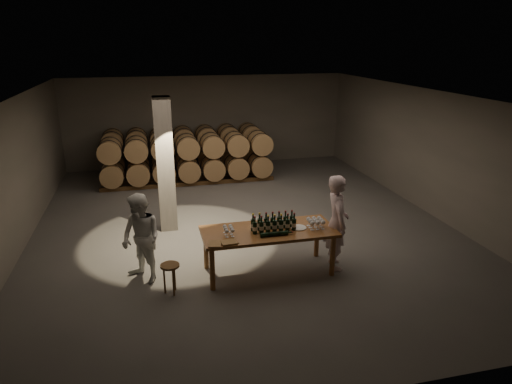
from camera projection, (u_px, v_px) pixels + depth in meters
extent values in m
plane|color=#575552|center=(242.00, 224.00, 11.44)|extent=(12.00, 12.00, 0.00)
plane|color=#605E59|center=(241.00, 95.00, 10.42)|extent=(12.00, 12.00, 0.00)
plane|color=#656156|center=(208.00, 121.00, 16.46)|extent=(10.00, 0.00, 10.00)
plane|color=#656156|center=(346.00, 290.00, 5.40)|extent=(10.00, 0.00, 10.00)
plane|color=#656156|center=(15.00, 177.00, 9.82)|extent=(0.00, 12.00, 12.00)
plane|color=#656156|center=(427.00, 151.00, 12.04)|extent=(0.00, 12.00, 12.00)
cube|color=slate|center=(165.00, 165.00, 10.71)|extent=(0.40, 0.40, 3.20)
cylinder|color=brown|center=(212.00, 269.00, 8.35)|extent=(0.10, 0.10, 0.84)
cylinder|color=brown|center=(333.00, 256.00, 8.87)|extent=(0.10, 0.10, 0.84)
cylinder|color=brown|center=(206.00, 249.00, 9.14)|extent=(0.10, 0.10, 0.84)
cylinder|color=brown|center=(317.00, 238.00, 9.66)|extent=(0.10, 0.10, 0.84)
cube|color=brown|center=(269.00, 231.00, 8.86)|extent=(2.60, 1.10, 0.06)
cube|color=brown|center=(186.00, 172.00, 15.72)|extent=(5.48, 0.10, 0.12)
cube|color=brown|center=(184.00, 167.00, 16.27)|extent=(5.48, 0.10, 0.12)
cylinder|color=#A7794B|center=(115.00, 162.00, 15.35)|extent=(0.70, 0.95, 0.70)
cylinder|color=black|center=(114.00, 164.00, 15.11)|extent=(0.73, 0.04, 0.73)
cylinder|color=black|center=(115.00, 160.00, 15.59)|extent=(0.73, 0.04, 0.73)
cylinder|color=#A7794B|center=(138.00, 161.00, 15.52)|extent=(0.70, 0.95, 0.70)
cylinder|color=black|center=(138.00, 163.00, 15.28)|extent=(0.73, 0.04, 0.73)
cylinder|color=black|center=(139.00, 159.00, 15.76)|extent=(0.73, 0.04, 0.73)
cylinder|color=#A7794B|center=(162.00, 160.00, 15.69)|extent=(0.70, 0.95, 0.70)
cylinder|color=black|center=(162.00, 161.00, 15.45)|extent=(0.73, 0.04, 0.73)
cylinder|color=black|center=(161.00, 158.00, 15.93)|extent=(0.73, 0.04, 0.73)
cylinder|color=#A7794B|center=(185.00, 158.00, 15.87)|extent=(0.70, 0.95, 0.70)
cylinder|color=black|center=(185.00, 160.00, 15.63)|extent=(0.73, 0.04, 0.73)
cylinder|color=black|center=(184.00, 156.00, 16.11)|extent=(0.73, 0.04, 0.73)
cylinder|color=#A7794B|center=(207.00, 157.00, 16.04)|extent=(0.70, 0.95, 0.70)
cylinder|color=black|center=(208.00, 159.00, 15.80)|extent=(0.73, 0.04, 0.73)
cylinder|color=black|center=(206.00, 155.00, 16.28)|extent=(0.73, 0.04, 0.73)
cylinder|color=#A7794B|center=(229.00, 156.00, 16.21)|extent=(0.70, 0.95, 0.70)
cylinder|color=black|center=(230.00, 157.00, 15.97)|extent=(0.73, 0.04, 0.73)
cylinder|color=black|center=(227.00, 154.00, 16.45)|extent=(0.73, 0.04, 0.73)
cylinder|color=#A7794B|center=(250.00, 154.00, 16.39)|extent=(0.70, 0.95, 0.70)
cylinder|color=black|center=(252.00, 156.00, 16.15)|extent=(0.73, 0.04, 0.73)
cylinder|color=black|center=(248.00, 153.00, 16.63)|extent=(0.73, 0.04, 0.73)
cylinder|color=#A7794B|center=(112.00, 141.00, 15.11)|extent=(0.70, 0.95, 0.70)
cylinder|color=black|center=(112.00, 142.00, 14.87)|extent=(0.73, 0.04, 0.73)
cylinder|color=black|center=(113.00, 139.00, 15.35)|extent=(0.73, 0.04, 0.73)
cylinder|color=#A7794B|center=(137.00, 140.00, 15.28)|extent=(0.70, 0.95, 0.70)
cylinder|color=black|center=(137.00, 141.00, 15.04)|extent=(0.73, 0.04, 0.73)
cylinder|color=black|center=(137.00, 138.00, 15.52)|extent=(0.73, 0.04, 0.73)
cylinder|color=#A7794B|center=(160.00, 138.00, 15.46)|extent=(0.70, 0.95, 0.70)
cylinder|color=black|center=(161.00, 140.00, 15.22)|extent=(0.73, 0.04, 0.73)
cylinder|color=black|center=(160.00, 137.00, 15.70)|extent=(0.73, 0.04, 0.73)
cylinder|color=#A7794B|center=(183.00, 137.00, 15.63)|extent=(0.70, 0.95, 0.70)
cylinder|color=black|center=(184.00, 139.00, 15.39)|extent=(0.73, 0.04, 0.73)
cylinder|color=black|center=(183.00, 136.00, 15.87)|extent=(0.73, 0.04, 0.73)
cylinder|color=#A7794B|center=(206.00, 136.00, 15.80)|extent=(0.70, 0.95, 0.70)
cylinder|color=black|center=(207.00, 138.00, 15.56)|extent=(0.73, 0.04, 0.73)
cylinder|color=black|center=(205.00, 135.00, 16.04)|extent=(0.73, 0.04, 0.73)
cylinder|color=#A7794B|center=(228.00, 135.00, 15.98)|extent=(0.70, 0.95, 0.70)
cylinder|color=black|center=(230.00, 137.00, 15.74)|extent=(0.73, 0.04, 0.73)
cylinder|color=black|center=(227.00, 134.00, 16.22)|extent=(0.73, 0.04, 0.73)
cylinder|color=#A7794B|center=(250.00, 134.00, 16.15)|extent=(0.70, 0.95, 0.70)
cylinder|color=black|center=(252.00, 136.00, 15.91)|extent=(0.73, 0.04, 0.73)
cylinder|color=black|center=(248.00, 133.00, 16.39)|extent=(0.73, 0.04, 0.73)
cube|color=brown|center=(190.00, 184.00, 14.43)|extent=(5.48, 0.10, 0.12)
cube|color=brown|center=(188.00, 178.00, 14.98)|extent=(5.48, 0.10, 0.12)
cylinder|color=#A7794B|center=(112.00, 174.00, 14.06)|extent=(0.70, 0.95, 0.70)
cylinder|color=black|center=(112.00, 176.00, 13.82)|extent=(0.73, 0.04, 0.73)
cylinder|color=black|center=(113.00, 171.00, 14.30)|extent=(0.73, 0.04, 0.73)
cylinder|color=#A7794B|center=(138.00, 172.00, 14.23)|extent=(0.70, 0.95, 0.70)
cylinder|color=black|center=(138.00, 174.00, 13.99)|extent=(0.73, 0.04, 0.73)
cylinder|color=black|center=(138.00, 170.00, 14.47)|extent=(0.73, 0.04, 0.73)
cylinder|color=#A7794B|center=(164.00, 170.00, 14.40)|extent=(0.70, 0.95, 0.70)
cylinder|color=black|center=(164.00, 173.00, 14.16)|extent=(0.73, 0.04, 0.73)
cylinder|color=black|center=(163.00, 168.00, 14.64)|extent=(0.73, 0.04, 0.73)
cylinder|color=#A7794B|center=(188.00, 169.00, 14.58)|extent=(0.70, 0.95, 0.70)
cylinder|color=black|center=(189.00, 171.00, 14.34)|extent=(0.73, 0.04, 0.73)
cylinder|color=black|center=(188.00, 167.00, 14.82)|extent=(0.73, 0.04, 0.73)
cylinder|color=#A7794B|center=(213.00, 167.00, 14.75)|extent=(0.70, 0.95, 0.70)
cylinder|color=black|center=(214.00, 169.00, 14.51)|extent=(0.73, 0.04, 0.73)
cylinder|color=black|center=(211.00, 165.00, 14.99)|extent=(0.73, 0.04, 0.73)
cylinder|color=#A7794B|center=(236.00, 166.00, 14.92)|extent=(0.70, 0.95, 0.70)
cylinder|color=black|center=(238.00, 168.00, 14.68)|extent=(0.73, 0.04, 0.73)
cylinder|color=black|center=(235.00, 164.00, 15.16)|extent=(0.73, 0.04, 0.73)
cylinder|color=#A7794B|center=(259.00, 164.00, 15.10)|extent=(0.70, 0.95, 0.70)
cylinder|color=black|center=(261.00, 166.00, 14.86)|extent=(0.73, 0.04, 0.73)
cylinder|color=black|center=(257.00, 162.00, 15.34)|extent=(0.73, 0.04, 0.73)
cylinder|color=#A7794B|center=(110.00, 150.00, 13.82)|extent=(0.70, 0.95, 0.70)
cylinder|color=black|center=(109.00, 152.00, 13.58)|extent=(0.73, 0.04, 0.73)
cylinder|color=black|center=(110.00, 148.00, 14.06)|extent=(0.73, 0.04, 0.73)
cylinder|color=#A7794B|center=(136.00, 149.00, 13.99)|extent=(0.70, 0.95, 0.70)
cylinder|color=black|center=(136.00, 151.00, 13.76)|extent=(0.73, 0.04, 0.73)
cylinder|color=black|center=(136.00, 147.00, 14.23)|extent=(0.73, 0.04, 0.73)
cylinder|color=#A7794B|center=(162.00, 148.00, 14.17)|extent=(0.70, 0.95, 0.70)
cylinder|color=black|center=(163.00, 149.00, 13.93)|extent=(0.73, 0.04, 0.73)
cylinder|color=black|center=(162.00, 146.00, 14.41)|extent=(0.73, 0.04, 0.73)
cylinder|color=#A7794B|center=(187.00, 146.00, 14.34)|extent=(0.70, 0.95, 0.70)
cylinder|color=black|center=(188.00, 148.00, 14.10)|extent=(0.73, 0.04, 0.73)
cylinder|color=black|center=(187.00, 144.00, 14.58)|extent=(0.73, 0.04, 0.73)
cylinder|color=#A7794B|center=(212.00, 145.00, 14.51)|extent=(0.70, 0.95, 0.70)
cylinder|color=black|center=(213.00, 147.00, 14.27)|extent=(0.73, 0.04, 0.73)
cylinder|color=black|center=(211.00, 143.00, 14.75)|extent=(0.73, 0.04, 0.73)
cylinder|color=#A7794B|center=(236.00, 144.00, 14.69)|extent=(0.70, 0.95, 0.70)
cylinder|color=black|center=(238.00, 145.00, 14.45)|extent=(0.73, 0.04, 0.73)
cylinder|color=black|center=(234.00, 142.00, 14.93)|extent=(0.73, 0.04, 0.73)
cylinder|color=#A7794B|center=(259.00, 142.00, 14.86)|extent=(0.70, 0.95, 0.70)
cylinder|color=black|center=(261.00, 144.00, 14.62)|extent=(0.73, 0.04, 0.73)
cylinder|color=black|center=(258.00, 141.00, 15.10)|extent=(0.73, 0.04, 0.73)
cylinder|color=black|center=(255.00, 228.00, 8.64)|extent=(0.09, 0.09, 0.24)
cylinder|color=silver|center=(255.00, 228.00, 8.65)|extent=(0.09, 0.09, 0.08)
cylinder|color=black|center=(255.00, 220.00, 8.59)|extent=(0.03, 0.03, 0.10)
cylinder|color=yellow|center=(255.00, 217.00, 8.57)|extent=(0.04, 0.04, 0.03)
cylinder|color=black|center=(253.00, 225.00, 8.78)|extent=(0.09, 0.09, 0.24)
cylinder|color=silver|center=(253.00, 226.00, 8.78)|extent=(0.09, 0.09, 0.08)
cylinder|color=black|center=(253.00, 217.00, 8.73)|extent=(0.03, 0.03, 0.10)
cylinder|color=maroon|center=(253.00, 214.00, 8.71)|extent=(0.04, 0.04, 0.03)
cylinder|color=black|center=(261.00, 227.00, 8.67)|extent=(0.09, 0.09, 0.24)
cylinder|color=silver|center=(261.00, 228.00, 8.67)|extent=(0.09, 0.09, 0.08)
cylinder|color=black|center=(261.00, 219.00, 8.62)|extent=(0.03, 0.03, 0.10)
cylinder|color=maroon|center=(262.00, 216.00, 8.60)|extent=(0.04, 0.04, 0.03)
cylinder|color=black|center=(260.00, 224.00, 8.81)|extent=(0.09, 0.09, 0.24)
cylinder|color=silver|center=(260.00, 225.00, 8.81)|extent=(0.09, 0.09, 0.08)
cylinder|color=black|center=(260.00, 216.00, 8.76)|extent=(0.03, 0.03, 0.10)
cylinder|color=yellow|center=(260.00, 214.00, 8.74)|extent=(0.04, 0.04, 0.03)
cylinder|color=black|center=(268.00, 227.00, 8.70)|extent=(0.09, 0.09, 0.24)
cylinder|color=silver|center=(268.00, 227.00, 8.70)|extent=(0.09, 0.09, 0.08)
cylinder|color=black|center=(268.00, 219.00, 8.65)|extent=(0.03, 0.03, 0.10)
cylinder|color=yellow|center=(268.00, 216.00, 8.63)|extent=(0.04, 0.04, 0.03)
cylinder|color=black|center=(266.00, 224.00, 8.84)|extent=(0.09, 0.09, 0.24)
cylinder|color=silver|center=(266.00, 224.00, 8.84)|extent=(0.09, 0.09, 0.08)
cylinder|color=black|center=(266.00, 216.00, 8.78)|extent=(0.03, 0.03, 0.10)
cylinder|color=maroon|center=(266.00, 213.00, 8.77)|extent=(0.04, 0.04, 0.03)
cylinder|color=black|center=(275.00, 226.00, 8.73)|extent=(0.09, 0.09, 0.24)
cylinder|color=silver|center=(275.00, 227.00, 8.73)|extent=(0.09, 0.09, 0.08)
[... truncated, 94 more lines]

